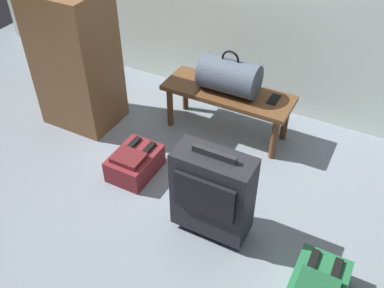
# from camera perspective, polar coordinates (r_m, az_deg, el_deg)

# --- Properties ---
(ground_plane) EXTENTS (6.60, 6.60, 0.00)m
(ground_plane) POSITION_cam_1_polar(r_m,az_deg,el_deg) (2.76, -0.98, -11.47)
(ground_plane) COLOR slate
(bench) EXTENTS (1.00, 0.36, 0.38)m
(bench) POSITION_cam_1_polar(r_m,az_deg,el_deg) (3.31, 4.75, 6.20)
(bench) COLOR brown
(bench) RESTS_ON ground
(duffel_bag_slate) EXTENTS (0.44, 0.26, 0.34)m
(duffel_bag_slate) POSITION_cam_1_polar(r_m,az_deg,el_deg) (3.21, 4.99, 9.01)
(duffel_bag_slate) COLOR #475160
(duffel_bag_slate) RESTS_ON bench
(cell_phone) EXTENTS (0.07, 0.14, 0.01)m
(cell_phone) POSITION_cam_1_polar(r_m,az_deg,el_deg) (3.22, 10.83, 5.87)
(cell_phone) COLOR black
(cell_phone) RESTS_ON bench
(suitcase_upright_charcoal) EXTENTS (0.47, 0.24, 0.65)m
(suitcase_upright_charcoal) POSITION_cam_1_polar(r_m,az_deg,el_deg) (2.52, 2.73, -6.47)
(suitcase_upright_charcoal) COLOR black
(suitcase_upright_charcoal) RESTS_ON ground
(backpack_maroon) EXTENTS (0.28, 0.38, 0.21)m
(backpack_maroon) POSITION_cam_1_polar(r_m,az_deg,el_deg) (3.09, -7.63, -2.46)
(backpack_maroon) COLOR maroon
(backpack_maroon) RESTS_ON ground
(backpack_green) EXTENTS (0.28, 0.38, 0.21)m
(backpack_green) POSITION_cam_1_polar(r_m,az_deg,el_deg) (2.51, 16.33, -17.85)
(backpack_green) COLOR #1E6038
(backpack_green) RESTS_ON ground
(side_cabinet) EXTENTS (0.56, 0.44, 1.10)m
(side_cabinet) POSITION_cam_1_polar(r_m,az_deg,el_deg) (3.46, -15.21, 10.80)
(side_cabinet) COLOR brown
(side_cabinet) RESTS_ON ground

